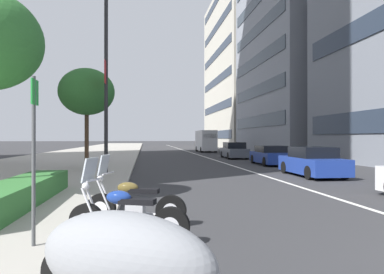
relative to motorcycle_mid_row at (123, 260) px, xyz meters
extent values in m
cube|color=#A39E93|center=(29.59, 5.84, -0.52)|extent=(160.00, 10.82, 0.15)
cube|color=silver|center=(34.59, -6.00, -0.59)|extent=(110.00, 0.16, 0.01)
ellipsoid|color=gray|center=(-0.01, -0.02, 0.01)|extent=(1.79, 2.17, 0.98)
cylinder|color=black|center=(2.85, 0.81, -0.26)|extent=(0.33, 0.66, 0.66)
cylinder|color=silver|center=(2.85, 0.81, -0.26)|extent=(0.23, 0.35, 0.33)
cylinder|color=black|center=(2.33, -0.67, -0.26)|extent=(0.33, 0.66, 0.66)
cylinder|color=silver|center=(2.33, -0.67, -0.26)|extent=(0.23, 0.35, 0.33)
cube|color=silver|center=(2.59, 0.07, -0.28)|extent=(0.37, 0.44, 0.28)
cube|color=black|center=(2.53, -0.10, 0.14)|extent=(0.42, 0.68, 0.10)
ellipsoid|color=navy|center=(2.65, 0.23, 0.20)|extent=(0.38, 0.51, 0.24)
cylinder|color=silver|center=(2.76, 0.76, 0.04)|extent=(0.15, 0.31, 0.64)
cylinder|color=silver|center=(2.89, 0.72, 0.04)|extent=(0.15, 0.31, 0.64)
cylinder|color=silver|center=(2.80, 0.66, 0.50)|extent=(0.58, 0.23, 0.04)
sphere|color=silver|center=(2.86, 0.83, 0.38)|extent=(0.14, 0.14, 0.14)
cube|color=#B2BCC6|center=(2.83, 0.76, 0.68)|extent=(0.46, 0.26, 0.44)
cylinder|color=silver|center=(2.63, -0.24, -0.40)|extent=(0.31, 0.68, 0.16)
cylinder|color=black|center=(4.04, 0.70, -0.27)|extent=(0.29, 0.65, 0.65)
cylinder|color=silver|center=(4.04, 0.70, -0.27)|extent=(0.21, 0.35, 0.32)
cylinder|color=black|center=(3.62, -0.77, -0.27)|extent=(0.29, 0.65, 0.65)
cylinder|color=silver|center=(3.62, -0.77, -0.27)|extent=(0.21, 0.35, 0.32)
cube|color=silver|center=(3.83, -0.03, -0.29)|extent=(0.35, 0.44, 0.28)
cube|color=black|center=(3.78, -0.21, 0.13)|extent=(0.39, 0.68, 0.10)
ellipsoid|color=brown|center=(3.88, 0.13, 0.19)|extent=(0.36, 0.51, 0.24)
cylinder|color=silver|center=(3.95, 0.65, 0.04)|extent=(0.13, 0.32, 0.64)
cylinder|color=silver|center=(4.09, 0.61, 0.04)|extent=(0.13, 0.32, 0.64)
cylinder|color=silver|center=(4.00, 0.55, 0.49)|extent=(0.59, 0.20, 0.04)
sphere|color=silver|center=(4.05, 0.72, 0.37)|extent=(0.14, 0.14, 0.14)
cube|color=#B2BCC6|center=(4.02, 0.65, 0.67)|extent=(0.46, 0.24, 0.44)
cylinder|color=silver|center=(3.89, -0.34, -0.40)|extent=(0.28, 0.68, 0.16)
cube|color=navy|center=(12.15, -8.24, -0.07)|extent=(4.22, 1.85, 0.75)
cube|color=black|center=(12.12, -8.24, 0.56)|extent=(2.08, 1.67, 0.51)
cylinder|color=black|center=(13.55, -7.45, -0.28)|extent=(0.62, 0.23, 0.62)
cylinder|color=black|center=(13.53, -9.08, -0.28)|extent=(0.62, 0.23, 0.62)
cylinder|color=black|center=(10.78, -7.41, -0.28)|extent=(0.62, 0.23, 0.62)
cylinder|color=black|center=(10.76, -9.04, -0.28)|extent=(0.62, 0.23, 0.62)
cube|color=navy|center=(19.29, -8.85, -0.09)|extent=(4.38, 2.00, 0.71)
cube|color=black|center=(19.25, -8.85, 0.49)|extent=(2.19, 1.77, 0.45)
cylinder|color=black|center=(20.74, -8.06, -0.28)|extent=(0.63, 0.24, 0.62)
cylinder|color=black|center=(20.68, -9.74, -0.28)|extent=(0.63, 0.24, 0.62)
cylinder|color=black|center=(17.90, -7.95, -0.28)|extent=(0.63, 0.24, 0.62)
cylinder|color=black|center=(17.83, -9.64, -0.28)|extent=(0.63, 0.24, 0.62)
cube|color=#4C515B|center=(26.94, -8.26, -0.07)|extent=(4.69, 1.95, 0.75)
cube|color=black|center=(26.89, -8.26, 0.58)|extent=(2.49, 1.72, 0.55)
cylinder|color=black|center=(28.50, -7.52, -0.28)|extent=(0.63, 0.24, 0.62)
cylinder|color=black|center=(28.43, -9.13, -0.28)|extent=(0.63, 0.24, 0.62)
cylinder|color=black|center=(25.45, -7.40, -0.28)|extent=(0.63, 0.24, 0.62)
cylinder|color=black|center=(25.38, -9.01, -0.28)|extent=(0.63, 0.24, 0.62)
cube|color=silver|center=(40.95, -8.17, 0.92)|extent=(5.07, 2.07, 2.58)
cube|color=black|center=(38.46, -8.22, 1.48)|extent=(0.08, 1.65, 0.56)
cylinder|color=black|center=(42.64, -7.25, -0.23)|extent=(0.73, 0.28, 0.72)
cylinder|color=black|center=(42.68, -9.01, -0.23)|extent=(0.73, 0.28, 0.72)
cylinder|color=black|center=(39.22, -7.32, -0.23)|extent=(0.73, 0.28, 0.72)
cylinder|color=black|center=(39.26, -9.09, -0.23)|extent=(0.73, 0.28, 0.72)
cylinder|color=#47494C|center=(2.10, 1.50, 0.89)|extent=(0.06, 0.06, 2.66)
cube|color=#1E8C33|center=(2.10, 1.49, 1.97)|extent=(0.32, 0.02, 0.40)
cylinder|color=#232326|center=(13.69, 1.63, 4.28)|extent=(0.18, 0.18, 9.45)
cube|color=#B21E23|center=(13.34, 1.63, 4.40)|extent=(0.56, 0.03, 1.10)
cube|color=#B21E23|center=(14.04, 1.63, 4.40)|extent=(0.56, 0.03, 1.10)
cube|color=#337033|center=(5.75, 2.94, -0.15)|extent=(6.05, 1.10, 0.59)
cylinder|color=#473323|center=(15.68, 2.87, 1.09)|extent=(0.22, 0.22, 3.07)
ellipsoid|color=#2D6B2D|center=(15.68, 2.87, 3.74)|extent=(2.96, 2.96, 2.52)
cube|color=#2D3842|center=(39.03, -14.39, 3.36)|extent=(18.19, 0.08, 1.50)
cube|color=#2D3842|center=(39.03, -14.39, 7.23)|extent=(18.19, 0.08, 1.50)
cube|color=#2D3842|center=(39.03, -14.39, 11.10)|extent=(18.19, 0.08, 1.50)
cube|color=#2D3842|center=(39.03, -14.39, 14.96)|extent=(18.19, 0.08, 1.50)
cube|color=#2D3842|center=(39.03, -14.39, 18.83)|extent=(18.19, 0.08, 1.50)
cube|color=#B7B2A3|center=(64.32, -22.38, 14.91)|extent=(27.71, 15.91, 31.00)
cube|color=#232D3D|center=(64.32, -14.39, 1.89)|extent=(24.94, 0.08, 1.50)
cube|color=#232D3D|center=(64.32, -14.39, 7.22)|extent=(24.94, 0.08, 1.50)
cube|color=#232D3D|center=(64.32, -14.39, 12.55)|extent=(24.94, 0.08, 1.50)
cube|color=#232D3D|center=(64.32, -14.39, 17.88)|extent=(24.94, 0.08, 1.50)
cube|color=#232D3D|center=(64.32, -14.39, 23.22)|extent=(24.94, 0.08, 1.50)
cube|color=#232D3D|center=(64.32, -14.39, 28.55)|extent=(24.94, 0.08, 1.50)
camera|label=1|loc=(-3.63, -0.22, 1.25)|focal=32.48mm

